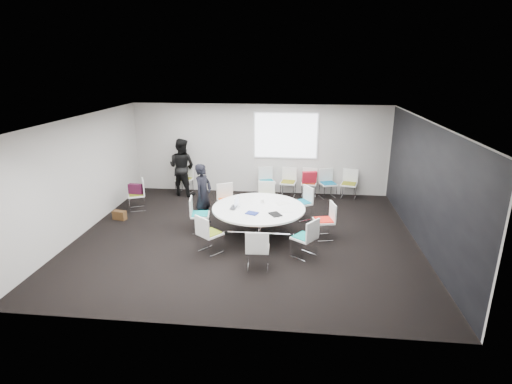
# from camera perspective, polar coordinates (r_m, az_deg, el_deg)

# --- Properties ---
(room_shell) EXTENTS (8.08, 7.08, 2.88)m
(room_shell) POSITION_cam_1_polar(r_m,az_deg,el_deg) (9.20, -0.91, 1.62)
(room_shell) COLOR black
(room_shell) RESTS_ON ground
(conference_table) EXTENTS (2.20, 2.20, 0.73)m
(conference_table) POSITION_cam_1_polar(r_m,az_deg,el_deg) (9.52, 0.38, -3.28)
(conference_table) COLOR silver
(conference_table) RESTS_ON ground
(projection_screen) EXTENTS (1.90, 0.03, 1.35)m
(projection_screen) POSITION_cam_1_polar(r_m,az_deg,el_deg) (12.41, 4.28, 8.01)
(projection_screen) COLOR white
(projection_screen) RESTS_ON room_shell
(chair_ring_a) EXTENTS (0.54, 0.55, 0.88)m
(chair_ring_a) POSITION_cam_1_polar(r_m,az_deg,el_deg) (9.62, 9.67, -5.01)
(chair_ring_a) COLOR silver
(chair_ring_a) RESTS_ON ground
(chair_ring_b) EXTENTS (0.63, 0.63, 0.88)m
(chair_ring_b) POSITION_cam_1_polar(r_m,az_deg,el_deg) (10.72, 6.55, -2.41)
(chair_ring_b) COLOR silver
(chair_ring_b) RESTS_ON ground
(chair_ring_c) EXTENTS (0.47, 0.46, 0.88)m
(chair_ring_c) POSITION_cam_1_polar(r_m,az_deg,el_deg) (10.99, 1.42, -1.77)
(chair_ring_c) COLOR silver
(chair_ring_c) RESTS_ON ground
(chair_ring_d) EXTENTS (0.62, 0.61, 0.88)m
(chair_ring_d) POSITION_cam_1_polar(r_m,az_deg,el_deg) (10.86, -4.14, -2.08)
(chair_ring_d) COLOR silver
(chair_ring_d) RESTS_ON ground
(chair_ring_e) EXTENTS (0.52, 0.53, 0.88)m
(chair_ring_e) POSITION_cam_1_polar(r_m,az_deg,el_deg) (9.95, -8.04, -4.12)
(chair_ring_e) COLOR silver
(chair_ring_e) RESTS_ON ground
(chair_ring_f) EXTENTS (0.64, 0.64, 0.88)m
(chair_ring_f) POSITION_cam_1_polar(r_m,az_deg,el_deg) (8.86, -6.62, -6.94)
(chair_ring_f) COLOR silver
(chair_ring_f) RESTS_ON ground
(chair_ring_g) EXTENTS (0.48, 0.47, 0.88)m
(chair_ring_g) POSITION_cam_1_polar(r_m,az_deg,el_deg) (8.14, 0.22, -9.19)
(chair_ring_g) COLOR silver
(chair_ring_g) RESTS_ON ground
(chair_ring_h) EXTENTS (0.63, 0.64, 0.88)m
(chair_ring_h) POSITION_cam_1_polar(r_m,az_deg,el_deg) (8.68, 6.93, -7.50)
(chair_ring_h) COLOR silver
(chair_ring_h) RESTS_ON ground
(chair_back_a) EXTENTS (0.58, 0.57, 0.88)m
(chair_back_a) POSITION_cam_1_polar(r_m,az_deg,el_deg) (12.53, 1.56, 0.73)
(chair_back_a) COLOR silver
(chair_back_a) RESTS_ON ground
(chair_back_b) EXTENTS (0.52, 0.51, 0.88)m
(chair_back_b) POSITION_cam_1_polar(r_m,az_deg,el_deg) (12.50, 4.60, 0.64)
(chair_back_b) COLOR silver
(chair_back_b) RESTS_ON ground
(chair_back_c) EXTENTS (0.51, 0.50, 0.88)m
(chair_back_c) POSITION_cam_1_polar(r_m,az_deg,el_deg) (12.50, 7.55, 0.54)
(chair_back_c) COLOR silver
(chair_back_c) RESTS_ON ground
(chair_back_d) EXTENTS (0.58, 0.58, 0.88)m
(chair_back_d) POSITION_cam_1_polar(r_m,az_deg,el_deg) (12.52, 10.20, 0.43)
(chair_back_d) COLOR silver
(chair_back_d) RESTS_ON ground
(chair_back_e) EXTENTS (0.56, 0.55, 0.88)m
(chair_back_e) POSITION_cam_1_polar(r_m,az_deg,el_deg) (12.60, 13.08, 0.36)
(chair_back_e) COLOR silver
(chair_back_e) RESTS_ON ground
(chair_spare_left) EXTENTS (0.60, 0.60, 0.88)m
(chair_spare_left) POSITION_cam_1_polar(r_m,az_deg,el_deg) (11.79, -16.59, -1.16)
(chair_spare_left) COLOR silver
(chair_spare_left) RESTS_ON ground
(chair_person_back) EXTENTS (0.55, 0.54, 0.88)m
(chair_person_back) POSITION_cam_1_polar(r_m,az_deg,el_deg) (12.96, -10.17, 1.05)
(chair_person_back) COLOR silver
(chair_person_back) RESTS_ON ground
(person_main) EXTENTS (0.56, 0.68, 1.59)m
(person_main) POSITION_cam_1_polar(r_m,az_deg,el_deg) (10.24, -7.54, -0.35)
(person_main) COLOR black
(person_main) RESTS_ON ground
(person_back) EXTENTS (1.03, 0.90, 1.80)m
(person_back) POSITION_cam_1_polar(r_m,az_deg,el_deg) (12.65, -10.55, 3.53)
(person_back) COLOR black
(person_back) RESTS_ON ground
(laptop) EXTENTS (0.23, 0.34, 0.03)m
(laptop) POSITION_cam_1_polar(r_m,az_deg,el_deg) (9.41, -2.94, -2.22)
(laptop) COLOR #333338
(laptop) RESTS_ON conference_table
(laptop_lid) EXTENTS (0.06, 0.30, 0.22)m
(laptop_lid) POSITION_cam_1_polar(r_m,az_deg,el_deg) (9.50, -2.79, -1.29)
(laptop_lid) COLOR silver
(laptop_lid) RESTS_ON conference_table
(notebook_black) EXTENTS (0.34, 0.37, 0.02)m
(notebook_black) POSITION_cam_1_polar(r_m,az_deg,el_deg) (9.01, 2.76, -3.19)
(notebook_black) COLOR black
(notebook_black) RESTS_ON conference_table
(tablet_folio) EXTENTS (0.31, 0.28, 0.03)m
(tablet_folio) POSITION_cam_1_polar(r_m,az_deg,el_deg) (9.06, -0.59, -3.04)
(tablet_folio) COLOR navy
(tablet_folio) RESTS_ON conference_table
(papers_right) EXTENTS (0.37, 0.33, 0.00)m
(papers_right) POSITION_cam_1_polar(r_m,az_deg,el_deg) (9.74, 3.87, -1.60)
(papers_right) COLOR silver
(papers_right) RESTS_ON conference_table
(papers_front) EXTENTS (0.32, 0.24, 0.00)m
(papers_front) POSITION_cam_1_polar(r_m,az_deg,el_deg) (9.24, 4.30, -2.71)
(papers_front) COLOR silver
(papers_front) RESTS_ON conference_table
(cup) EXTENTS (0.08, 0.08, 0.09)m
(cup) POSITION_cam_1_polar(r_m,az_deg,el_deg) (9.75, 0.91, -1.27)
(cup) COLOR white
(cup) RESTS_ON conference_table
(phone) EXTENTS (0.15, 0.11, 0.01)m
(phone) POSITION_cam_1_polar(r_m,az_deg,el_deg) (8.91, 2.94, -3.49)
(phone) COLOR black
(phone) RESTS_ON conference_table
(maroon_bag) EXTENTS (0.41, 0.18, 0.28)m
(maroon_bag) POSITION_cam_1_polar(r_m,az_deg,el_deg) (11.68, -16.81, 0.43)
(maroon_bag) COLOR #41112A
(maroon_bag) RESTS_ON chair_spare_left
(brown_bag) EXTENTS (0.39, 0.24, 0.24)m
(brown_bag) POSITION_cam_1_polar(r_m,az_deg,el_deg) (11.25, -18.92, -3.15)
(brown_bag) COLOR #482E17
(brown_bag) RESTS_ON ground
(red_jacket) EXTENTS (0.46, 0.25, 0.36)m
(red_jacket) POSITION_cam_1_polar(r_m,az_deg,el_deg) (12.16, 7.65, 2.13)
(red_jacket) COLOR #AE1525
(red_jacket) RESTS_ON chair_back_c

